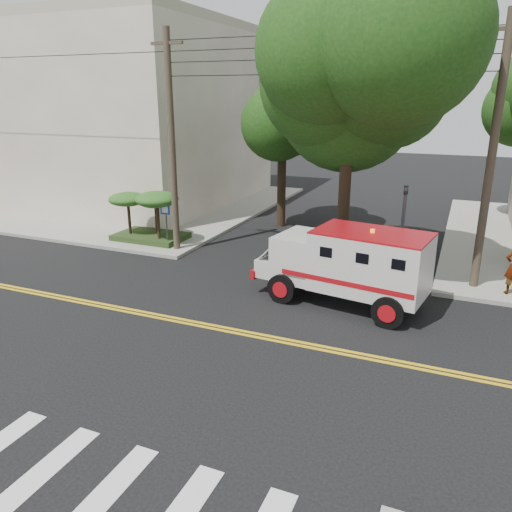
% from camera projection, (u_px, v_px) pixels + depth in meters
% --- Properties ---
extents(ground, '(100.00, 100.00, 0.00)m').
position_uv_depth(ground, '(235.00, 331.00, 14.38)').
color(ground, black).
rests_on(ground, ground).
extents(sidewalk_nw, '(17.00, 17.00, 0.15)m').
position_uv_depth(sidewalk_nw, '(132.00, 203.00, 31.19)').
color(sidewalk_nw, gray).
rests_on(sidewalk_nw, ground).
extents(building_left, '(16.00, 14.00, 10.00)m').
position_uv_depth(building_left, '(114.00, 117.00, 31.69)').
color(building_left, '#B2A592').
rests_on(building_left, sidewalk_nw).
extents(utility_pole_left, '(0.28, 0.28, 9.00)m').
position_uv_depth(utility_pole_left, '(172.00, 146.00, 20.33)').
color(utility_pole_left, '#382D23').
rests_on(utility_pole_left, ground).
extents(utility_pole_right, '(0.28, 0.28, 9.00)m').
position_uv_depth(utility_pole_right, '(491.00, 160.00, 16.10)').
color(utility_pole_right, '#382D23').
rests_on(utility_pole_right, ground).
extents(tree_main, '(6.08, 5.70, 9.85)m').
position_uv_depth(tree_main, '(362.00, 73.00, 16.89)').
color(tree_main, black).
rests_on(tree_main, ground).
extents(tree_left, '(4.48, 4.20, 7.70)m').
position_uv_depth(tree_left, '(287.00, 112.00, 23.94)').
color(tree_left, black).
rests_on(tree_left, ground).
extents(traffic_signal, '(0.15, 0.18, 3.60)m').
position_uv_depth(traffic_signal, '(403.00, 225.00, 17.20)').
color(traffic_signal, '#3F3F42').
rests_on(traffic_signal, ground).
extents(accessibility_sign, '(0.45, 0.10, 2.02)m').
position_uv_depth(accessibility_sign, '(166.00, 219.00, 21.67)').
color(accessibility_sign, '#3F3F42').
rests_on(accessibility_sign, ground).
extents(palm_planter, '(3.52, 2.63, 2.36)m').
position_uv_depth(palm_planter, '(148.00, 208.00, 22.44)').
color(palm_planter, '#1E3314').
rests_on(palm_planter, sidewalk_nw).
extents(armored_truck, '(5.78, 2.93, 2.52)m').
position_uv_depth(armored_truck, '(348.00, 262.00, 15.84)').
color(armored_truck, silver).
rests_on(armored_truck, ground).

